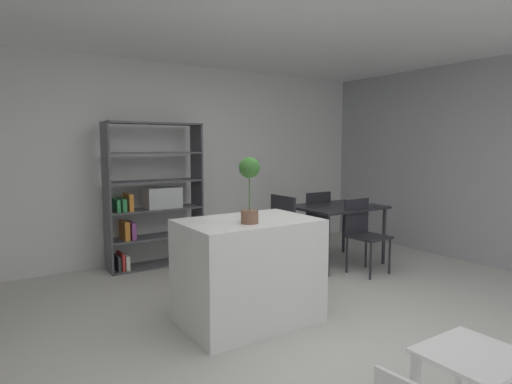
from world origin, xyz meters
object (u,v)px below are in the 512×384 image
at_px(open_bookshelf, 152,201).
at_px(dining_chair_island_side, 290,227).
at_px(dining_chair_near, 363,229).
at_px(child_table, 473,368).
at_px(kitchen_island, 248,271).
at_px(dining_chair_far, 314,217).
at_px(dining_table, 337,212).
at_px(potted_plant_on_island, 249,182).

bearing_deg(open_bookshelf, dining_chair_island_side, -43.23).
height_order(open_bookshelf, dining_chair_near, open_bookshelf).
bearing_deg(child_table, dining_chair_island_side, 70.99).
bearing_deg(kitchen_island, dining_chair_far, 35.36).
height_order(kitchen_island, dining_chair_far, same).
relative_size(dining_chair_island_side, dining_chair_near, 1.07).
bearing_deg(dining_table, dining_chair_island_side, -179.96).
distance_m(child_table, dining_chair_far, 3.72).
bearing_deg(potted_plant_on_island, dining_chair_island_side, 40.66).
bearing_deg(child_table, open_bookshelf, 94.17).
xyz_separation_m(kitchen_island, potted_plant_on_island, (-0.08, -0.15, 0.78)).
bearing_deg(dining_chair_far, dining_chair_near, 91.26).
distance_m(potted_plant_on_island, dining_chair_far, 2.63).
xyz_separation_m(dining_table, dining_chair_near, (-0.01, -0.45, -0.15)).
bearing_deg(dining_table, child_table, -121.69).
bearing_deg(dining_chair_near, child_table, -129.83).
height_order(potted_plant_on_island, dining_table, potted_plant_on_island).
xyz_separation_m(child_table, dining_chair_far, (1.74, 3.28, 0.18)).
relative_size(potted_plant_on_island, open_bookshelf, 0.30).
height_order(open_bookshelf, dining_chair_far, open_bookshelf).
relative_size(potted_plant_on_island, dining_table, 0.50).
height_order(potted_plant_on_island, child_table, potted_plant_on_island).
relative_size(dining_table, dining_chair_near, 1.24).
height_order(potted_plant_on_island, dining_chair_near, potted_plant_on_island).
relative_size(potted_plant_on_island, child_table, 1.06).
xyz_separation_m(kitchen_island, dining_table, (1.94, 0.93, 0.23)).
bearing_deg(dining_chair_near, kitchen_island, -169.81).
relative_size(kitchen_island, dining_table, 1.05).
bearing_deg(dining_chair_far, kitchen_island, 36.85).
bearing_deg(dining_chair_near, dining_chair_far, 86.12).
xyz_separation_m(dining_chair_island_side, dining_chair_near, (0.77, -0.45, -0.03)).
distance_m(child_table, dining_chair_island_side, 2.99).
bearing_deg(dining_chair_island_side, open_bookshelf, 46.45).
distance_m(open_bookshelf, dining_table, 2.37).
distance_m(open_bookshelf, dining_chair_far, 2.19).
xyz_separation_m(open_bookshelf, dining_chair_island_side, (1.27, -1.19, -0.28)).
height_order(open_bookshelf, dining_chair_island_side, open_bookshelf).
bearing_deg(child_table, dining_table, 58.31).
distance_m(kitchen_island, dining_chair_near, 2.00).
relative_size(open_bookshelf, child_table, 3.55).
relative_size(kitchen_island, child_table, 2.25).
bearing_deg(dining_chair_island_side, dining_chair_far, -59.87).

